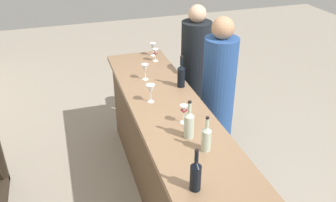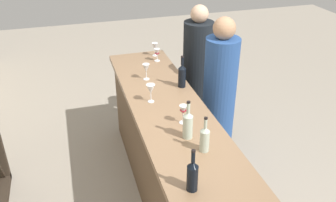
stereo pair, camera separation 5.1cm
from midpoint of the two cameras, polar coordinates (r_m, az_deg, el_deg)
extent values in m
plane|color=#9E9384|center=(3.71, 0.41, -14.30)|extent=(12.00, 12.00, 0.00)
cube|color=brown|center=(3.40, 0.43, -8.48)|extent=(2.52, 0.55, 0.95)
cube|color=#8C6B4C|center=(3.12, 0.47, -1.21)|extent=(2.60, 0.63, 0.05)
cylinder|color=black|center=(2.22, 4.53, -12.04)|extent=(0.07, 0.07, 0.18)
cone|color=black|center=(2.16, 4.64, -9.93)|extent=(0.07, 0.07, 0.03)
cylinder|color=black|center=(2.12, 4.69, -8.80)|extent=(0.02, 0.02, 0.07)
cylinder|color=black|center=(2.10, 4.74, -7.88)|extent=(0.03, 0.03, 0.01)
cylinder|color=#B7C6B2|center=(2.55, 6.36, -6.29)|extent=(0.07, 0.07, 0.16)
cone|color=#B7C6B2|center=(2.49, 6.48, -4.47)|extent=(0.07, 0.07, 0.03)
cylinder|color=#B7C6B2|center=(2.47, 6.54, -3.51)|extent=(0.02, 0.02, 0.07)
cylinder|color=black|center=(2.44, 6.59, -2.72)|extent=(0.03, 0.03, 0.01)
cylinder|color=#B7C6B2|center=(2.67, 3.69, -4.10)|extent=(0.08, 0.08, 0.18)
cone|color=#B7C6B2|center=(2.61, 3.76, -2.10)|extent=(0.08, 0.08, 0.04)
cylinder|color=#B7C6B2|center=(2.58, 3.80, -1.04)|extent=(0.03, 0.03, 0.08)
cylinder|color=black|center=(2.56, 3.83, -0.19)|extent=(0.03, 0.03, 0.01)
cylinder|color=black|center=(3.40, 2.64, 3.69)|extent=(0.07, 0.07, 0.18)
cone|color=black|center=(3.35, 2.68, 5.39)|extent=(0.07, 0.07, 0.04)
cylinder|color=black|center=(3.33, 2.71, 6.29)|extent=(0.03, 0.03, 0.08)
cylinder|color=black|center=(3.31, 2.72, 7.00)|extent=(0.03, 0.03, 0.01)
cylinder|color=white|center=(4.15, -1.70, 7.21)|extent=(0.06, 0.06, 0.00)
cylinder|color=white|center=(4.14, -1.71, 7.63)|extent=(0.01, 0.01, 0.06)
cone|color=white|center=(4.12, -1.72, 8.58)|extent=(0.07, 0.07, 0.08)
cylinder|color=white|center=(4.01, -1.35, 6.39)|extent=(0.06, 0.06, 0.00)
cylinder|color=white|center=(4.00, -1.36, 6.84)|extent=(0.01, 0.01, 0.06)
cone|color=white|center=(3.97, -1.37, 7.75)|extent=(0.07, 0.07, 0.07)
cone|color=maroon|center=(3.98, -1.37, 7.41)|extent=(0.06, 0.06, 0.02)
cylinder|color=white|center=(2.88, 2.88, -3.41)|extent=(0.06, 0.06, 0.00)
cylinder|color=white|center=(2.86, 2.90, -2.68)|extent=(0.01, 0.01, 0.08)
cone|color=white|center=(2.82, 2.94, -1.36)|extent=(0.06, 0.06, 0.07)
cone|color=maroon|center=(2.83, 2.93, -1.72)|extent=(0.05, 0.05, 0.03)
cylinder|color=white|center=(3.58, -3.02, 3.48)|extent=(0.06, 0.06, 0.00)
cylinder|color=white|center=(3.57, -3.03, 4.03)|extent=(0.01, 0.01, 0.07)
cone|color=white|center=(3.54, -3.06, 5.19)|extent=(0.07, 0.07, 0.09)
cylinder|color=white|center=(3.18, -2.23, -0.07)|extent=(0.06, 0.06, 0.00)
cylinder|color=white|center=(3.16, -2.25, 0.54)|extent=(0.01, 0.01, 0.07)
cone|color=white|center=(3.12, -2.27, 1.86)|extent=(0.08, 0.08, 0.09)
cylinder|color=#284C8C|center=(3.79, 8.36, -0.32)|extent=(0.42, 0.42, 1.40)
sphere|color=tan|center=(3.48, 9.31, 11.25)|extent=(0.22, 0.22, 0.22)
cylinder|color=black|center=(4.36, 4.91, 3.70)|extent=(0.44, 0.44, 1.37)
sphere|color=#D8AD8C|center=(4.09, 5.37, 13.53)|extent=(0.20, 0.20, 0.20)
camera|label=1|loc=(0.03, -89.53, 0.26)|focal=38.64mm
camera|label=2|loc=(0.03, 90.47, -0.26)|focal=38.64mm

